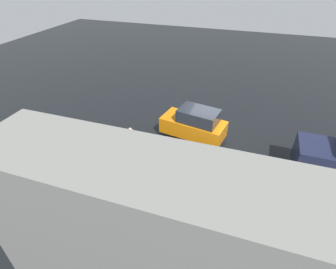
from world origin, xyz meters
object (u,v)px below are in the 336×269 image
object	(u,v)px
moving_hatchback	(195,124)
pedestrian	(131,138)
sign_post	(106,142)
fire_hydrant	(143,147)

from	to	relation	value
moving_hatchback	pedestrian	world-z (taller)	moving_hatchback
moving_hatchback	sign_post	bearing A→B (deg)	46.76
fire_hydrant	sign_post	bearing A→B (deg)	50.59
moving_hatchback	sign_post	xyz separation A→B (m)	(3.78, 4.02, 0.55)
moving_hatchback	pedestrian	distance (m)	3.99
fire_hydrant	pedestrian	size ratio (longest dim) A/B	0.50
pedestrian	sign_post	distance (m)	1.78
moving_hatchback	pedestrian	size ratio (longest dim) A/B	2.56
moving_hatchback	fire_hydrant	world-z (taller)	moving_hatchback
sign_post	pedestrian	bearing A→B (deg)	-113.14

